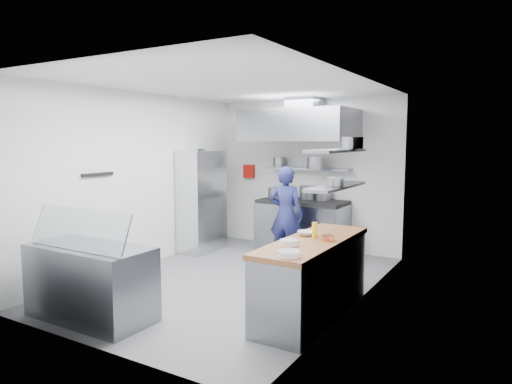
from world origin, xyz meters
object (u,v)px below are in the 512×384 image
Objects in this scene: gas_range at (302,228)px; chef at (286,215)px; wire_rack at (202,201)px; display_case at (91,282)px.

chef is (0.06, -0.79, 0.36)m from gas_range.
wire_rack is at bearing -152.18° from gas_range.
gas_range is 1.07× the size of display_case.
chef is 0.88× the size of wire_rack.
gas_range is 0.86× the size of wire_rack.
display_case is at bearing -100.53° from gas_range.
gas_range reaches higher than display_case.
display_case is (-0.76, -4.10, -0.03)m from gas_range.
chef is at bearing 76.06° from display_case.
gas_range is at bearing 79.47° from display_case.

